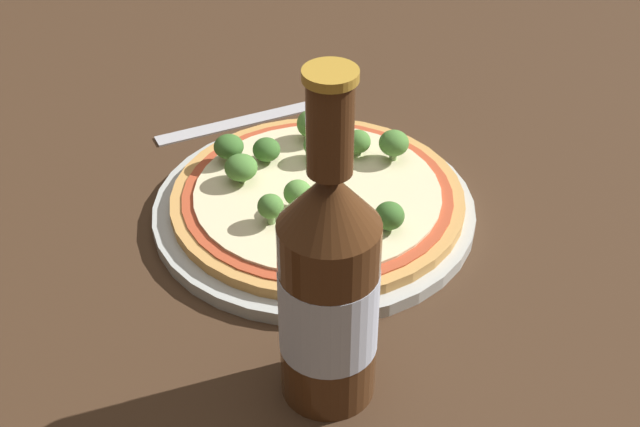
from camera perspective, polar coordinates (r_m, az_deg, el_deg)
The scene contains 16 objects.
ground_plane at distance 0.80m, azimuth 0.35°, elevation 0.10°, with size 3.00×3.00×0.00m, color #3D2819.
plate at distance 0.80m, azimuth -0.46°, elevation 0.35°, with size 0.29×0.29×0.01m.
pizza at distance 0.79m, azimuth -0.28°, elevation 1.21°, with size 0.26×0.26×0.01m.
broccoli_floret_0 at distance 0.73m, azimuth 4.46°, elevation -0.16°, with size 0.03×0.03×0.03m.
broccoli_floret_1 at distance 0.82m, azimuth -0.16°, elevation 4.38°, with size 0.03×0.03×0.03m.
broccoli_floret_2 at distance 0.84m, azimuth -0.49°, elevation 5.75°, with size 0.03×0.03×0.03m.
broccoli_floret_3 at distance 0.70m, azimuth 1.06°, elevation -1.74°, with size 0.02×0.02×0.03m.
broccoli_floret_4 at distance 0.82m, azimuth -3.44°, elevation 4.10°, with size 0.03×0.03×0.02m.
broccoli_floret_5 at distance 0.74m, azimuth -3.19°, elevation 0.43°, with size 0.02×0.02×0.03m.
broccoli_floret_6 at distance 0.82m, azimuth 4.75°, elevation 4.50°, with size 0.03×0.03×0.03m.
broccoli_floret_7 at distance 0.75m, azimuth -1.44°, elevation 1.30°, with size 0.02×0.02×0.03m.
broccoli_floret_8 at distance 0.79m, azimuth -5.08°, elevation 2.94°, with size 0.03×0.03×0.03m.
broccoli_floret_9 at distance 0.82m, azimuth 2.44°, elevation 4.61°, with size 0.02×0.02×0.03m.
broccoli_floret_10 at distance 0.82m, azimuth -5.86°, elevation 4.27°, with size 0.03×0.03×0.03m.
beer_bottle at distance 0.58m, azimuth 0.56°, elevation -4.74°, with size 0.07×0.07×0.25m.
fork at distance 0.93m, azimuth -4.71°, elevation 5.99°, with size 0.02×0.19×0.00m.
Camera 1 is at (0.58, -0.27, 0.49)m, focal length 50.00 mm.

